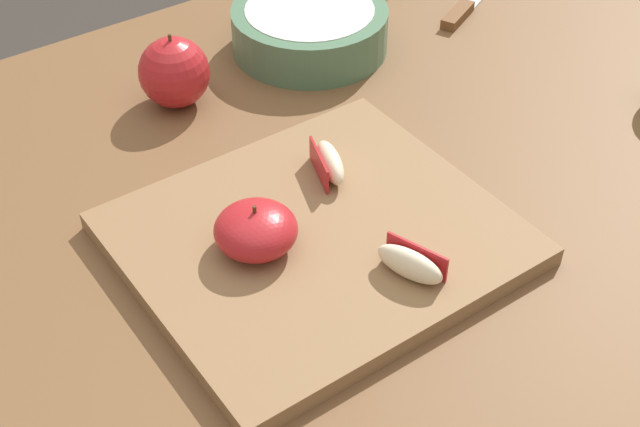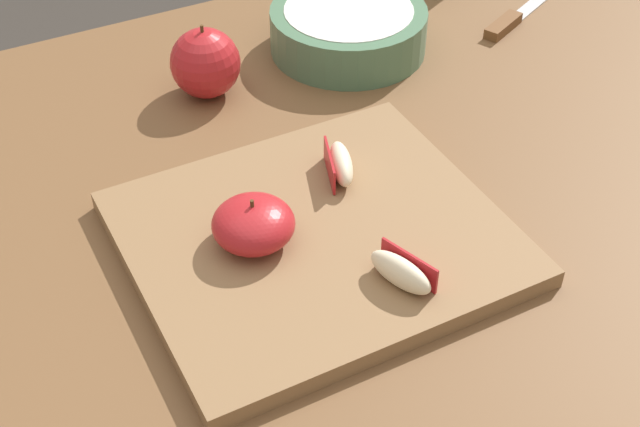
% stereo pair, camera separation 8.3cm
% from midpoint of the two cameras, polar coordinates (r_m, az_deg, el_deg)
% --- Properties ---
extents(dining_table, '(1.32, 0.86, 0.75)m').
position_cam_midpoint_polar(dining_table, '(0.98, -5.47, -3.91)').
color(dining_table, brown).
rests_on(dining_table, ground_plane).
extents(cutting_board, '(0.35, 0.31, 0.02)m').
position_cam_midpoint_polar(cutting_board, '(0.85, -2.79, -1.64)').
color(cutting_board, olive).
rests_on(cutting_board, dining_table).
extents(apple_half_skin_up, '(0.08, 0.08, 0.05)m').
position_cam_midpoint_polar(apple_half_skin_up, '(0.81, -7.10, -1.18)').
color(apple_half_skin_up, '#B21E23').
rests_on(apple_half_skin_up, cutting_board).
extents(apple_wedge_back, '(0.04, 0.07, 0.03)m').
position_cam_midpoint_polar(apple_wedge_back, '(0.89, -2.05, 3.21)').
color(apple_wedge_back, beige).
rests_on(apple_wedge_back, cutting_board).
extents(apple_wedge_left, '(0.04, 0.07, 0.03)m').
position_cam_midpoint_polar(apple_wedge_left, '(0.79, 2.91, -3.40)').
color(apple_wedge_left, beige).
rests_on(apple_wedge_left, cutting_board).
extents(paring_knife, '(0.15, 0.08, 0.01)m').
position_cam_midpoint_polar(paring_knife, '(1.23, 7.24, 12.81)').
color(paring_knife, silver).
rests_on(paring_knife, dining_table).
extents(whole_apple_crimson, '(0.08, 0.08, 0.09)m').
position_cam_midpoint_polar(whole_apple_crimson, '(1.04, -11.73, 8.88)').
color(whole_apple_crimson, '#B21E23').
rests_on(whole_apple_crimson, dining_table).
extents(ceramic_fruit_bowl, '(0.20, 0.20, 0.06)m').
position_cam_midpoint_polar(ceramic_fruit_bowl, '(1.13, -2.80, 11.89)').
color(ceramic_fruit_bowl, '#4C7556').
rests_on(ceramic_fruit_bowl, dining_table).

